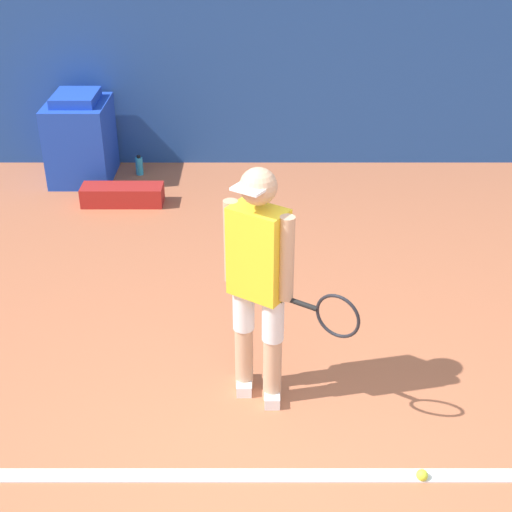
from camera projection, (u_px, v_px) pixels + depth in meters
The scene contains 7 objects.
back_wall at pixel (266, 51), 7.77m from camera, with size 24.00×0.10×2.57m.
court_baseline at pixel (279, 476), 4.12m from camera, with size 21.60×0.10×0.01m.
tennis_player at pixel (258, 279), 4.33m from camera, with size 0.79×0.57×1.61m.
tennis_ball at pixel (420, 475), 4.09m from camera, with size 0.07×0.07×0.07m.
covered_chair at pixel (78, 139), 7.74m from camera, with size 0.65×0.78×0.96m.
equipment_bag at pixel (120, 195), 7.31m from camera, with size 0.83×0.27×0.20m.
water_bottle at pixel (137, 166), 7.99m from camera, with size 0.08×0.08×0.22m.
Camera 1 is at (-0.14, -2.66, 3.13)m, focal length 50.00 mm.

